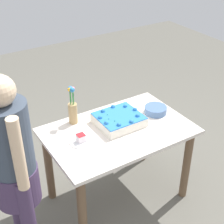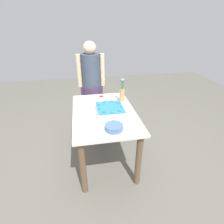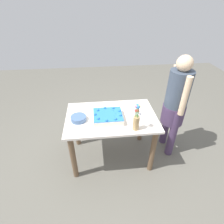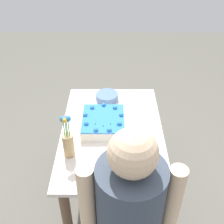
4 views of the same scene
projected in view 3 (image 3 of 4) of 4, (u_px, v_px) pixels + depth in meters
name	position (u px, v px, depth m)	size (l,w,h in m)	color
ground_plane	(111.00, 155.00, 2.71)	(8.00, 8.00, 0.00)	#615E55
dining_table	(111.00, 124.00, 2.38)	(1.19, 0.77, 0.74)	silver
sheet_cake	(108.00, 117.00, 2.21)	(0.37, 0.33, 0.11)	white
serving_plate_with_slice	(137.00, 114.00, 2.31)	(0.18, 0.18, 0.07)	white
cake_knife	(83.00, 109.00, 2.44)	(0.20, 0.02, 0.00)	silver
flower_vase	(136.00, 120.00, 2.01)	(0.07, 0.07, 0.34)	tan
fruit_bowl	(79.00, 118.00, 2.21)	(0.19, 0.19, 0.06)	#4E6D9C
person_standing	(176.00, 102.00, 2.38)	(0.31, 0.45, 1.49)	#463455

